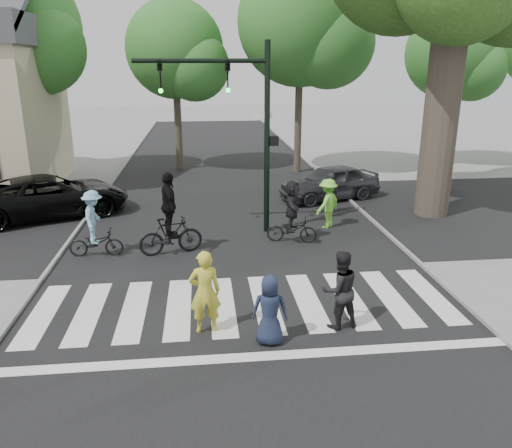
# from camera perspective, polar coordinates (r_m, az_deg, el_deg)

# --- Properties ---
(ground) EXTENTS (120.00, 120.00, 0.00)m
(ground) POSITION_cam_1_polar(r_m,az_deg,el_deg) (10.82, -0.91, -11.55)
(ground) COLOR gray
(ground) RESTS_ON ground
(road_stem) EXTENTS (10.00, 70.00, 0.01)m
(road_stem) POSITION_cam_1_polar(r_m,az_deg,el_deg) (15.36, -2.68, -2.39)
(road_stem) COLOR black
(road_stem) RESTS_ON ground
(road_cross) EXTENTS (70.00, 10.00, 0.01)m
(road_cross) POSITION_cam_1_polar(r_m,az_deg,el_deg) (18.20, -3.29, 0.86)
(road_cross) COLOR black
(road_cross) RESTS_ON ground
(curb_left) EXTENTS (0.10, 70.00, 0.10)m
(curb_left) POSITION_cam_1_polar(r_m,az_deg,el_deg) (15.88, -21.20, -2.77)
(curb_left) COLOR gray
(curb_left) RESTS_ON ground
(curb_right) EXTENTS (0.10, 70.00, 0.10)m
(curb_right) POSITION_cam_1_polar(r_m,az_deg,el_deg) (16.43, 15.19, -1.49)
(curb_right) COLOR gray
(curb_right) RESTS_ON ground
(crosswalk) EXTENTS (10.00, 3.85, 0.01)m
(crosswalk) POSITION_cam_1_polar(r_m,az_deg,el_deg) (11.40, -1.23, -9.89)
(crosswalk) COLOR silver
(crosswalk) RESTS_ON ground
(traffic_signal) EXTENTS (4.45, 0.29, 6.00)m
(traffic_signal) POSITION_cam_1_polar(r_m,az_deg,el_deg) (15.70, -1.86, 12.67)
(traffic_signal) COLOR black
(traffic_signal) RESTS_ON ground
(bg_tree_1) EXTENTS (6.09, 5.80, 9.80)m
(bg_tree_1) POSITION_cam_1_polar(r_m,az_deg,el_deg) (26.11, -25.25, 19.20)
(bg_tree_1) COLOR brown
(bg_tree_1) RESTS_ON ground
(bg_tree_2) EXTENTS (5.04, 4.80, 8.40)m
(bg_tree_2) POSITION_cam_1_polar(r_m,az_deg,el_deg) (26.03, -8.72, 18.68)
(bg_tree_2) COLOR brown
(bg_tree_2) RESTS_ON ground
(bg_tree_3) EXTENTS (6.30, 6.00, 10.20)m
(bg_tree_3) POSITION_cam_1_polar(r_m,az_deg,el_deg) (25.25, 5.95, 21.46)
(bg_tree_3) COLOR brown
(bg_tree_3) RESTS_ON ground
(bg_tree_4) EXTENTS (4.83, 4.60, 8.15)m
(bg_tree_4) POSITION_cam_1_polar(r_m,az_deg,el_deg) (28.68, 21.91, 17.28)
(bg_tree_4) COLOR brown
(bg_tree_4) RESTS_ON ground
(pedestrian_woman) EXTENTS (0.69, 0.48, 1.79)m
(pedestrian_woman) POSITION_cam_1_polar(r_m,az_deg,el_deg) (10.26, -5.87, -7.76)
(pedestrian_woman) COLOR gold
(pedestrian_woman) RESTS_ON ground
(pedestrian_child) EXTENTS (0.77, 0.56, 1.45)m
(pedestrian_child) POSITION_cam_1_polar(r_m,az_deg,el_deg) (9.89, 1.59, -9.80)
(pedestrian_child) COLOR #1C243C
(pedestrian_child) RESTS_ON ground
(pedestrian_adult) EXTENTS (0.93, 0.79, 1.70)m
(pedestrian_adult) POSITION_cam_1_polar(r_m,az_deg,el_deg) (10.57, 9.54, -7.41)
(pedestrian_adult) COLOR black
(pedestrian_adult) RESTS_ON ground
(cyclist_left) EXTENTS (1.55, 1.02, 1.95)m
(cyclist_left) POSITION_cam_1_polar(r_m,az_deg,el_deg) (14.93, -17.97, -0.47)
(cyclist_left) COLOR black
(cyclist_left) RESTS_ON ground
(cyclist_mid) EXTENTS (1.92, 1.20, 2.42)m
(cyclist_mid) POSITION_cam_1_polar(r_m,az_deg,el_deg) (14.55, -9.81, 0.31)
(cyclist_mid) COLOR black
(cyclist_mid) RESTS_ON ground
(cyclist_right) EXTENTS (1.64, 1.52, 1.97)m
(cyclist_right) POSITION_cam_1_polar(r_m,az_deg,el_deg) (15.36, 4.15, 1.02)
(cyclist_right) COLOR black
(cyclist_right) RESTS_ON ground
(car_suv) EXTENTS (6.01, 4.43, 1.52)m
(car_suv) POSITION_cam_1_polar(r_m,az_deg,el_deg) (19.53, -22.45, 2.98)
(car_suv) COLOR black
(car_suv) RESTS_ON ground
(car_grey) EXTENTS (4.47, 2.90, 1.41)m
(car_grey) POSITION_cam_1_polar(r_m,az_deg,el_deg) (20.60, 8.42, 4.73)
(car_grey) COLOR #343438
(car_grey) RESTS_ON ground
(bystander_hivis) EXTENTS (1.23, 1.18, 1.68)m
(bystander_hivis) POSITION_cam_1_polar(r_m,az_deg,el_deg) (16.93, 8.19, 2.34)
(bystander_hivis) COLOR #77D53D
(bystander_hivis) RESTS_ON ground
(bystander_dark) EXTENTS (0.61, 0.46, 1.52)m
(bystander_dark) POSITION_cam_1_polar(r_m,az_deg,el_deg) (18.67, 8.49, 3.53)
(bystander_dark) COLOR black
(bystander_dark) RESTS_ON ground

